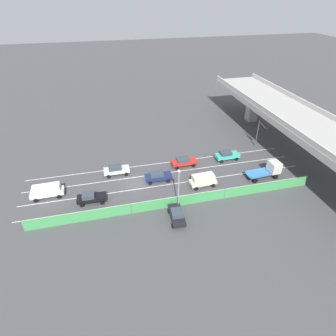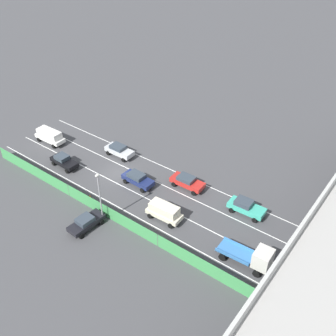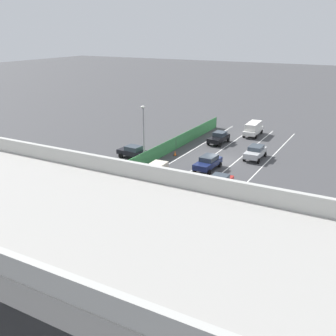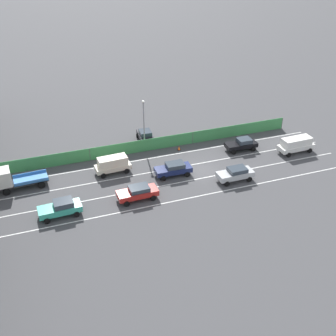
{
  "view_description": "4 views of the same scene",
  "coord_description": "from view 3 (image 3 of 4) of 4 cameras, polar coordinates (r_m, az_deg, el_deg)",
  "views": [
    {
      "loc": [
        37.18,
        -3.79,
        27.08
      ],
      "look_at": [
        -1.16,
        5.67,
        1.35
      ],
      "focal_mm": 29.67,
      "sensor_mm": 36.0,
      "label": 1
    },
    {
      "loc": [
        30.8,
        31.71,
        32.66
      ],
      "look_at": [
        -2.7,
        6.44,
        2.21
      ],
      "focal_mm": 42.84,
      "sensor_mm": 36.0,
      "label": 2
    },
    {
      "loc": [
        -16.25,
        43.02,
        15.22
      ],
      "look_at": [
        2.12,
        9.58,
        1.71
      ],
      "focal_mm": 42.0,
      "sensor_mm": 36.0,
      "label": 3
    },
    {
      "loc": [
        -41.09,
        19.05,
        27.18
      ],
      "look_at": [
        -1.22,
        4.84,
        2.0
      ],
      "focal_mm": 45.48,
      "sensor_mm": 36.0,
      "label": 4
    }
  ],
  "objects": [
    {
      "name": "lane_line_mid_right",
      "position": [
        44.4,
        3.11,
        -0.58
      ],
      "size": [
        0.14,
        46.72,
        0.01
      ],
      "primitive_type": "cube",
      "color": "silver",
      "rests_on": "ground"
    },
    {
      "name": "traffic_cone",
      "position": [
        50.07,
        1.03,
        2.13
      ],
      "size": [
        0.47,
        0.47,
        0.6
      ],
      "color": "orange",
      "rests_on": "ground"
    },
    {
      "name": "car_taxi_teal",
      "position": [
        31.92,
        1.87,
        -7.09
      ],
      "size": [
        2.18,
        4.51,
        1.73
      ],
      "color": "teal",
      "rests_on": "ground"
    },
    {
      "name": "car_sedan_navy",
      "position": [
        45.01,
        5.84,
        0.85
      ],
      "size": [
        2.09,
        4.49,
        1.61
      ],
      "color": "navy",
      "rests_on": "ground"
    },
    {
      "name": "lane_line_left_edge",
      "position": [
        42.14,
        11.38,
        -2.08
      ],
      "size": [
        0.14,
        46.72,
        0.01
      ],
      "primitive_type": "cube",
      "color": "silver",
      "rests_on": "ground"
    },
    {
      "name": "car_sedan_red",
      "position": [
        39.04,
        7.28,
        -2.2
      ],
      "size": [
        2.1,
        4.55,
        1.58
      ],
      "color": "red",
      "rests_on": "ground"
    },
    {
      "name": "car_van_white",
      "position": [
        60.73,
        12.27,
        5.67
      ],
      "size": [
        2.15,
        4.93,
        2.04
      ],
      "color": "silver",
      "rests_on": "ground"
    },
    {
      "name": "lane_line_mid_left",
      "position": [
        43.15,
        7.14,
        -1.31
      ],
      "size": [
        0.14,
        46.72,
        0.01
      ],
      "primitive_type": "cube",
      "color": "silver",
      "rests_on": "ground"
    },
    {
      "name": "car_van_cream",
      "position": [
        40.54,
        -1.98,
        -0.78
      ],
      "size": [
        2.14,
        4.38,
        2.07
      ],
      "color": "beige",
      "rests_on": "ground"
    },
    {
      "name": "green_fence",
      "position": [
        46.61,
        -2.94,
        1.53
      ],
      "size": [
        0.1,
        42.82,
        1.74
      ],
      "color": "#3D8E4C",
      "rests_on": "ground"
    },
    {
      "name": "ground_plane",
      "position": [
        48.44,
        7.67,
        1.0
      ],
      "size": [
        300.0,
        300.0,
        0.0
      ],
      "primitive_type": "plane",
      "color": "#424244"
    },
    {
      "name": "car_sedan_silver",
      "position": [
        49.78,
        12.57,
        2.32
      ],
      "size": [
        2.0,
        4.36,
        1.63
      ],
      "color": "#B7BABC",
      "rests_on": "ground"
    },
    {
      "name": "parked_sedan_dark",
      "position": [
        48.94,
        -4.92,
        2.37
      ],
      "size": [
        4.49,
        2.2,
        1.59
      ],
      "color": "black",
      "rests_on": "ground"
    },
    {
      "name": "elevated_overpass",
      "position": [
        22.16,
        -22.16,
        -5.14
      ],
      "size": [
        59.49,
        10.28,
        8.23
      ],
      "color": "#A09E99",
      "rests_on": "ground"
    },
    {
      "name": "traffic_light",
      "position": [
        23.43,
        -1.22,
        -9.46
      ],
      "size": [
        3.13,
        0.52,
        5.52
      ],
      "color": "#47474C",
      "rests_on": "ground"
    },
    {
      "name": "lane_line_right_edge",
      "position": [
        45.87,
        -0.68,
        0.12
      ],
      "size": [
        0.14,
        46.72,
        0.01
      ],
      "primitive_type": "cube",
      "color": "silver",
      "rests_on": "ground"
    },
    {
      "name": "street_lamp",
      "position": [
        46.45,
        -3.57,
        5.74
      ],
      "size": [
        0.6,
        0.36,
        6.9
      ],
      "color": "gray",
      "rests_on": "ground"
    },
    {
      "name": "car_sedan_black",
      "position": [
        55.75,
        7.4,
        4.43
      ],
      "size": [
        2.09,
        4.32,
        1.61
      ],
      "color": "black",
      "rests_on": "ground"
    },
    {
      "name": "flatbed_truck_blue",
      "position": [
        31.89,
        -13.17,
        -6.79
      ],
      "size": [
        2.5,
        5.78,
        2.71
      ],
      "color": "black",
      "rests_on": "ground"
    }
  ]
}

